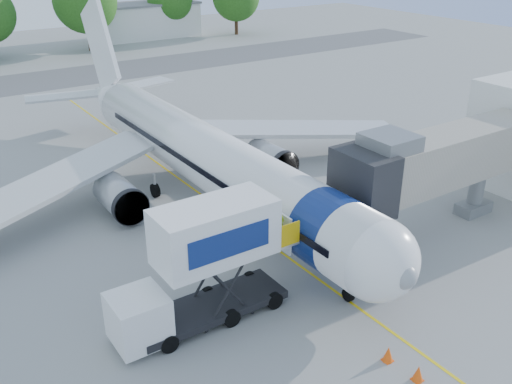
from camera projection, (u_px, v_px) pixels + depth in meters
ground at (239, 222)px, 33.82m from camera, size 160.00×160.00×0.00m
guidance_line at (239, 222)px, 33.82m from camera, size 0.15×70.00×0.01m
taxiway_strip at (43, 80)px, 65.41m from camera, size 120.00×10.00×0.01m
aircraft at (203, 155)px, 35.68m from camera, size 34.17×37.73×11.35m
jet_bridge at (432, 162)px, 30.79m from camera, size 13.90×3.20×6.60m
catering_hiloader at (202, 267)px, 24.21m from camera, size 8.50×2.44×5.50m
safety_cone_a at (418, 373)px, 21.82m from camera, size 0.43×0.43×0.69m
safety_cone_b at (388, 354)px, 22.81m from camera, size 0.44×0.44×0.69m
outbuilding_right at (146, 20)px, 90.52m from camera, size 16.40×7.40×5.30m
tree_e at (85, 1)px, 78.53m from camera, size 8.76×8.76×11.17m
tree_f at (170, 0)px, 90.29m from camera, size 7.20×7.20×9.19m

